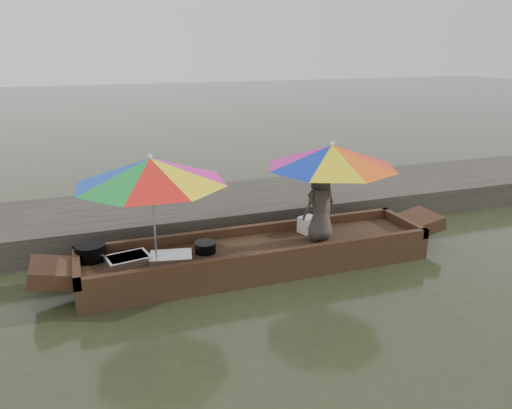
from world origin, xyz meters
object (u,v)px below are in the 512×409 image
object	(u,v)px
boat_hull	(258,257)
charcoal_grill	(205,248)
umbrella_stern	(330,191)
tray_scallop	(171,256)
vendor	(320,205)
supply_bag	(308,224)
umbrella_bow	(153,210)
tray_crayfish	(128,259)
cooking_pot	(91,252)

from	to	relation	value
boat_hull	charcoal_grill	size ratio (longest dim) A/B	17.25
charcoal_grill	umbrella_stern	size ratio (longest dim) A/B	0.15
boat_hull	tray_scallop	size ratio (longest dim) A/B	8.98
vendor	tray_scallop	bearing A→B (deg)	-13.74
boat_hull	supply_bag	size ratio (longest dim) A/B	19.08
vendor	umbrella_bow	xyz separation A→B (m)	(-2.55, 0.05, 0.19)
charcoal_grill	vendor	xyz separation A→B (m)	(1.81, -0.12, 0.51)
tray_crayfish	tray_scallop	distance (m)	0.60
cooking_pot	charcoal_grill	bearing A→B (deg)	-10.49
charcoal_grill	supply_bag	world-z (taller)	supply_bag
cooking_pot	vendor	distance (m)	3.48
supply_bag	vendor	distance (m)	0.59
tray_crayfish	supply_bag	bearing A→B (deg)	4.40
umbrella_bow	cooking_pot	bearing A→B (deg)	157.01
umbrella_bow	boat_hull	bearing A→B (deg)	0.00
vendor	umbrella_bow	world-z (taller)	umbrella_bow
boat_hull	tray_crayfish	world-z (taller)	tray_crayfish
tray_crayfish	supply_bag	size ratio (longest dim) A/B	2.12
supply_bag	umbrella_stern	xyz separation A→B (m)	(0.20, -0.33, 0.65)
charcoal_grill	supply_bag	bearing A→B (deg)	8.00
charcoal_grill	tray_scallop	bearing A→B (deg)	-174.68
boat_hull	umbrella_stern	bearing A→B (deg)	0.00
vendor	umbrella_bow	bearing A→B (deg)	-13.04
tray_scallop	umbrella_stern	bearing A→B (deg)	-0.55
boat_hull	tray_scallop	distance (m)	1.35
cooking_pot	tray_crayfish	world-z (taller)	cooking_pot
boat_hull	umbrella_bow	world-z (taller)	umbrella_bow
tray_crayfish	supply_bag	xyz separation A→B (m)	(2.92, 0.22, 0.09)
supply_bag	umbrella_bow	xyz separation A→B (m)	(-2.53, -0.33, 0.65)
boat_hull	tray_crayfish	bearing A→B (deg)	177.02
cooking_pot	supply_bag	world-z (taller)	supply_bag
cooking_pot	umbrella_stern	world-z (taller)	umbrella_stern
tray_scallop	charcoal_grill	size ratio (longest dim) A/B	1.92
tray_crayfish	tray_scallop	xyz separation A→B (m)	(0.60, -0.08, -0.01)
vendor	supply_bag	bearing A→B (deg)	-99.11
cooking_pot	vendor	bearing A→B (deg)	-7.05
tray_scallop	vendor	distance (m)	2.40
tray_scallop	boat_hull	bearing A→B (deg)	-1.04
tray_scallop	charcoal_grill	distance (m)	0.53
supply_bag	vendor	size ratio (longest dim) A/B	0.24
boat_hull	vendor	size ratio (longest dim) A/B	4.59
cooking_pot	umbrella_stern	bearing A→B (deg)	-5.88
cooking_pot	supply_bag	xyz separation A→B (m)	(3.41, -0.05, 0.02)
tray_crayfish	supply_bag	world-z (taller)	supply_bag
cooking_pot	boat_hull	bearing A→B (deg)	-8.73
cooking_pot	charcoal_grill	xyz separation A→B (m)	(1.61, -0.30, -0.04)
boat_hull	umbrella_stern	distance (m)	1.52
umbrella_stern	vendor	bearing A→B (deg)	-164.41
umbrella_bow	umbrella_stern	world-z (taller)	same
boat_hull	supply_bag	bearing A→B (deg)	18.28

